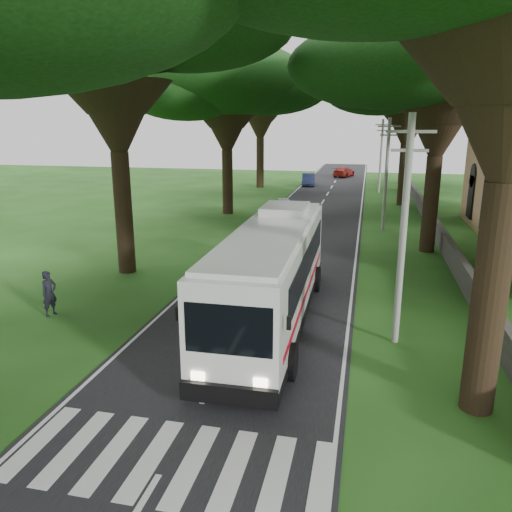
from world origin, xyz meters
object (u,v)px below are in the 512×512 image
object	(u,v)px
distant_car_c	(344,172)
pedestrian	(49,293)
coach_bus	(272,272)
distant_car_b	(308,179)
distant_car_a	(283,204)
pole_near	(403,229)
pole_far	(381,155)
pole_mid	(386,172)

from	to	relation	value
distant_car_c	pedestrian	world-z (taller)	pedestrian
coach_bus	distant_car_b	distance (m)	44.51
distant_car_a	pedestrian	bearing A→B (deg)	62.36
distant_car_b	pole_near	bearing A→B (deg)	-85.90
pole_near	pedestrian	size ratio (longest dim) A/B	4.23
coach_bus	distant_car_b	world-z (taller)	coach_bus
distant_car_a	pedestrian	distance (m)	27.01
pole_near	distant_car_b	size ratio (longest dim) A/B	1.81
distant_car_a	distant_car_b	distance (m)	19.09
pole_far	coach_bus	world-z (taller)	pole_far
distant_car_b	pedestrian	xyz separation A→B (m)	(-5.21, -45.59, 0.19)
pole_near	pedestrian	distance (m)	14.09
pole_near	distant_car_a	xyz separation A→B (m)	(-8.50, 26.09, -3.53)
distant_car_b	coach_bus	bearing A→B (deg)	-91.65
pedestrian	pole_near	bearing A→B (deg)	-71.19
pedestrian	distant_car_a	bearing A→B (deg)	5.97
distant_car_a	pedestrian	xyz separation A→B (m)	(-5.21, -26.50, 0.30)
pole_far	distant_car_a	bearing A→B (deg)	-121.42
pole_mid	coach_bus	bearing A→B (deg)	-103.79
pole_mid	distant_car_a	bearing A→B (deg)	144.39
distant_car_a	coach_bus	bearing A→B (deg)	82.04
distant_car_b	distant_car_c	distance (m)	11.77
pole_mid	distant_car_b	world-z (taller)	pole_mid
pole_far	distant_car_c	world-z (taller)	pole_far
pole_near	distant_car_c	world-z (taller)	pole_near
pole_near	distant_car_a	bearing A→B (deg)	108.05
pole_mid	distant_car_c	size ratio (longest dim) A/B	1.65
pole_far	pedestrian	size ratio (longest dim) A/B	4.23
pole_mid	pedestrian	size ratio (longest dim) A/B	4.23
pole_far	pole_near	bearing A→B (deg)	-90.00
coach_bus	distant_car_c	xyz separation A→B (m)	(0.00, 55.46, -1.34)
pole_mid	distant_car_b	xyz separation A→B (m)	(-8.50, 25.18, -3.42)
pole_near	pole_mid	size ratio (longest dim) A/B	1.00
pole_mid	coach_bus	distance (m)	19.83
distant_car_b	distant_car_c	bearing A→B (deg)	64.61
distant_car_b	pedestrian	size ratio (longest dim) A/B	2.34
pole_far	distant_car_a	xyz separation A→B (m)	(-8.50, -13.91, -3.53)
coach_bus	pedestrian	bearing A→B (deg)	-172.64
pole_far	distant_car_b	distance (m)	10.53
coach_bus	distant_car_c	size ratio (longest dim) A/B	2.71
distant_car_c	distant_car_a	bearing A→B (deg)	99.65
pole_near	pole_mid	bearing A→B (deg)	90.00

